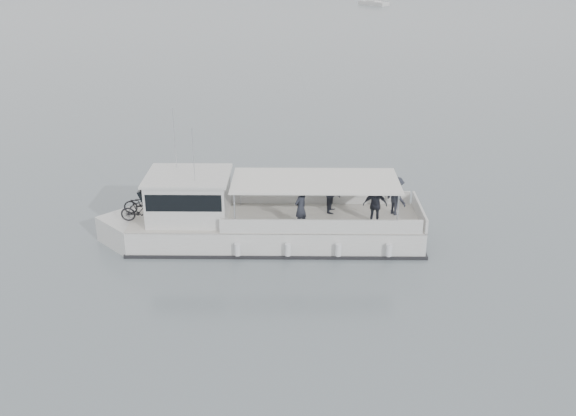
{
  "coord_description": "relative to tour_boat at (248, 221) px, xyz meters",
  "views": [
    {
      "loc": [
        5.1,
        -25.9,
        12.19
      ],
      "look_at": [
        3.68,
        -0.79,
        1.6
      ],
      "focal_mm": 40.0,
      "sensor_mm": 36.0,
      "label": 1
    }
  ],
  "objects": [
    {
      "name": "ground",
      "position": [
        -1.95,
        0.85,
        -0.97
      ],
      "size": [
        1400.0,
        1400.0,
        0.0
      ],
      "primitive_type": "plane",
      "color": "slate",
      "rests_on": "ground"
    },
    {
      "name": "tour_boat",
      "position": [
        0.0,
        0.0,
        0.0
      ],
      "size": [
        14.17,
        4.0,
        5.91
      ],
      "rotation": [
        0.0,
        0.0,
        0.05
      ],
      "color": "silver",
      "rests_on": "ground"
    }
  ]
}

